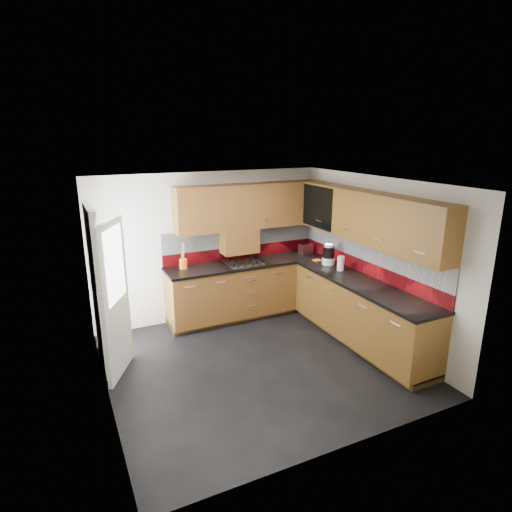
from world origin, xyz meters
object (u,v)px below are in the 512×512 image
utensil_pot (183,263)px  gas_hob (244,262)px  food_processor (328,255)px  toaster (306,249)px

utensil_pot → gas_hob: bearing=-8.6°
gas_hob → food_processor: food_processor is taller
utensil_pot → toaster: 2.19m
utensil_pot → food_processor: utensil_pot is taller
toaster → utensil_pot: bearing=178.2°
food_processor → utensil_pot: bearing=160.2°
gas_hob → utensil_pot: utensil_pot is taller
gas_hob → utensil_pot: (-0.96, 0.15, 0.08)m
utensil_pot → food_processor: 2.31m
utensil_pot → food_processor: (2.17, -0.78, 0.06)m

